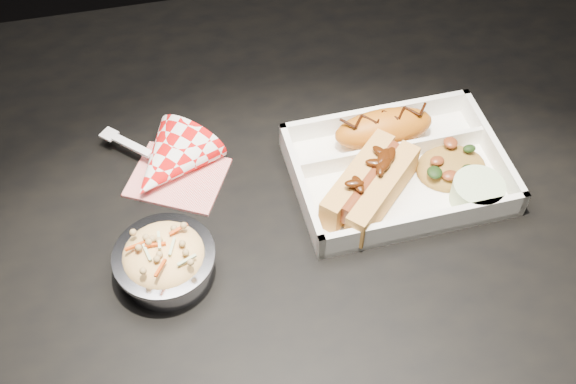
{
  "coord_description": "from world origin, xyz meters",
  "views": [
    {
      "loc": [
        -0.1,
        -0.53,
        1.43
      ],
      "look_at": [
        0.01,
        -0.05,
        0.81
      ],
      "focal_mm": 45.0,
      "sensor_mm": 36.0,
      "label": 1
    }
  ],
  "objects_px": {
    "dining_table": "(273,235)",
    "foil_coleslaw_cup": "(165,259)",
    "napkin_fork": "(167,165)",
    "hotdog": "(370,184)",
    "fried_pastry": "(384,128)",
    "food_tray": "(397,172)"
  },
  "relations": [
    {
      "from": "foil_coleslaw_cup",
      "to": "napkin_fork",
      "type": "height_order",
      "value": "napkin_fork"
    },
    {
      "from": "napkin_fork",
      "to": "hotdog",
      "type": "bearing_deg",
      "value": 21.07
    },
    {
      "from": "dining_table",
      "to": "fried_pastry",
      "type": "bearing_deg",
      "value": 16.27
    },
    {
      "from": "dining_table",
      "to": "food_tray",
      "type": "xyz_separation_m",
      "value": [
        0.15,
        -0.01,
        0.1
      ]
    },
    {
      "from": "food_tray",
      "to": "foil_coleslaw_cup",
      "type": "bearing_deg",
      "value": -166.92
    },
    {
      "from": "food_tray",
      "to": "fried_pastry",
      "type": "bearing_deg",
      "value": 90.0
    },
    {
      "from": "napkin_fork",
      "to": "dining_table",
      "type": "bearing_deg",
      "value": 18.32
    },
    {
      "from": "food_tray",
      "to": "foil_coleslaw_cup",
      "type": "relative_size",
      "value": 2.32
    },
    {
      "from": "dining_table",
      "to": "food_tray",
      "type": "distance_m",
      "value": 0.18
    },
    {
      "from": "foil_coleslaw_cup",
      "to": "food_tray",
      "type": "bearing_deg",
      "value": 14.88
    },
    {
      "from": "food_tray",
      "to": "hotdog",
      "type": "xyz_separation_m",
      "value": [
        -0.04,
        -0.03,
        0.02
      ]
    },
    {
      "from": "dining_table",
      "to": "fried_pastry",
      "type": "height_order",
      "value": "fried_pastry"
    },
    {
      "from": "foil_coleslaw_cup",
      "to": "dining_table",
      "type": "bearing_deg",
      "value": 33.0
    },
    {
      "from": "fried_pastry",
      "to": "napkin_fork",
      "type": "relative_size",
      "value": 0.8
    },
    {
      "from": "dining_table",
      "to": "foil_coleslaw_cup",
      "type": "xyz_separation_m",
      "value": [
        -0.13,
        -0.09,
        0.12
      ]
    },
    {
      "from": "dining_table",
      "to": "hotdog",
      "type": "relative_size",
      "value": 8.7
    },
    {
      "from": "dining_table",
      "to": "napkin_fork",
      "type": "height_order",
      "value": "napkin_fork"
    },
    {
      "from": "dining_table",
      "to": "hotdog",
      "type": "height_order",
      "value": "hotdog"
    },
    {
      "from": "hotdog",
      "to": "napkin_fork",
      "type": "distance_m",
      "value": 0.25
    },
    {
      "from": "foil_coleslaw_cup",
      "to": "napkin_fork",
      "type": "bearing_deg",
      "value": 82.83
    },
    {
      "from": "dining_table",
      "to": "napkin_fork",
      "type": "distance_m",
      "value": 0.17
    },
    {
      "from": "hotdog",
      "to": "fried_pastry",
      "type": "bearing_deg",
      "value": 18.46
    }
  ]
}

